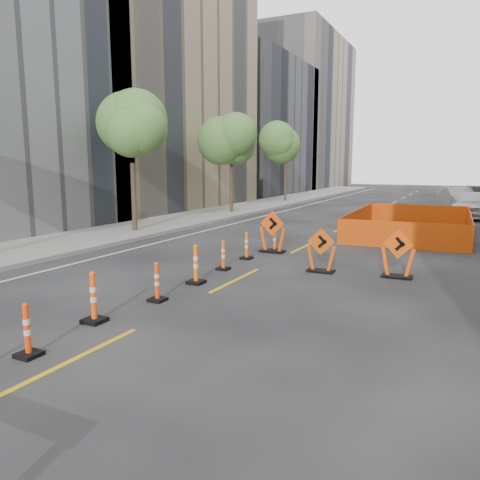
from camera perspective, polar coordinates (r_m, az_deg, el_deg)
The scene contains 22 objects.
ground_plane at distance 10.04m, azimuth -10.98°, elevation -9.87°, with size 140.00×140.00×0.00m, color black.
sidewalk_left at distance 24.70m, azimuth -10.84°, elevation 1.70°, with size 4.00×90.00×0.15m, color gray.
bld_left_c at distance 37.63m, azimuth -13.33°, elevation 24.05°, with size 12.00×18.00×26.00m, color tan.
bld_left_d at distance 52.11m, azimuth 0.25°, elevation 13.40°, with size 12.00×16.00×14.00m, color #4C4C51.
bld_left_e at distance 67.44m, azimuth 6.60°, elevation 14.97°, with size 12.00×20.00×20.00m, color gray.
tree_l_b at distance 22.58m, azimuth -13.07°, elevation 12.26°, with size 2.80×2.80×5.95m.
tree_l_c at distance 30.99m, azimuth -1.06°, elevation 11.62°, with size 2.80×2.80×5.95m.
tree_l_d at distance 40.13m, azimuth 5.63°, elevation 11.05°, with size 2.80×2.80×5.95m.
channelizer_2 at distance 8.85m, azimuth -24.53°, elevation -9.93°, with size 0.38×0.38×0.96m, color #E63A09, non-canonical shape.
channelizer_3 at distance 10.18m, azimuth -17.44°, elevation -6.66°, with size 0.43×0.43×1.09m, color #FF4D0A, non-canonical shape.
channelizer_4 at distance 11.38m, azimuth -10.10°, elevation -5.04°, with size 0.38×0.38×0.95m, color #F33D0A, non-canonical shape.
channelizer_5 at distance 12.86m, azimuth -5.42°, elevation -2.95°, with size 0.43×0.43×1.10m, color #FF670A, non-canonical shape.
channelizer_6 at distance 14.49m, azimuth -2.06°, elevation -1.85°, with size 0.37×0.37×0.94m, color #FF5C0A, non-canonical shape.
channelizer_7 at distance 16.12m, azimuth 0.79°, elevation -0.66°, with size 0.38×0.38×0.96m, color #FF5F0A, non-canonical shape.
channelizer_8 at distance 17.65m, azimuth 4.24°, elevation 0.20°, with size 0.38×0.38×0.97m, color #FA630A, non-canonical shape.
chevron_sign_left at distance 17.37m, azimuth 3.98°, elevation 1.02°, with size 1.03×0.62×1.55m, color #EB4909, non-canonical shape.
chevron_sign_center at distance 14.37m, azimuth 9.87°, elevation -1.23°, with size 0.90×0.54×1.35m, color #D54808, non-canonical shape.
chevron_sign_right at distance 14.20m, azimuth 18.71°, elevation -1.56°, with size 0.95×0.57×1.42m, color #FF4F0A, non-canonical shape.
safety_fence at distance 23.28m, azimuth 20.13°, elevation 1.97°, with size 4.96×8.44×1.05m, color #FF5D0D, non-canonical shape.
parked_car_near at distance 31.74m, azimuth 26.51°, elevation 3.92°, with size 1.96×4.86×1.66m, color silver.
parked_car_mid at distance 37.16m, azimuth 25.04°, elevation 4.60°, with size 1.67×4.79×1.58m, color #AAA9AE.
parked_car_far at distance 43.44m, azimuth 26.54°, elevation 4.95°, with size 2.00×4.93×1.43m, color black.
Camera 1 is at (5.81, -7.51, 3.27)m, focal length 35.00 mm.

